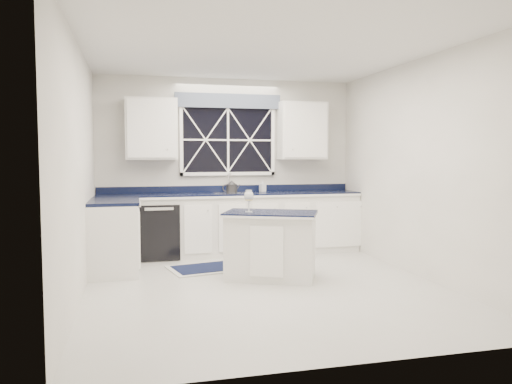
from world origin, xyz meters
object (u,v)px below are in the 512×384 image
object	(u,v)px
dishwasher	(158,230)
soap_bottle	(263,186)
island	(271,245)
kettle	(232,187)
faucet	(229,182)
wine_glass	(249,197)

from	to	relation	value
dishwasher	soap_bottle	xyz separation A→B (m)	(1.63, 0.15, 0.62)
island	kettle	xyz separation A→B (m)	(-0.17, 1.60, 0.61)
faucet	kettle	size ratio (longest dim) A/B	1.11
island	soap_bottle	distance (m)	1.89
soap_bottle	wine_glass	bearing A→B (deg)	-110.02
island	wine_glass	bearing A→B (deg)	-166.40
faucet	wine_glass	bearing A→B (deg)	-92.91
dishwasher	wine_glass	world-z (taller)	wine_glass
dishwasher	island	distance (m)	2.05
kettle	wine_glass	bearing A→B (deg)	-84.88
soap_bottle	kettle	bearing A→B (deg)	-163.71
kettle	wine_glass	distance (m)	1.55
island	soap_bottle	xyz separation A→B (m)	(0.36, 1.75, 0.62)
faucet	wine_glass	distance (m)	1.75
island	kettle	bearing A→B (deg)	120.57
island	kettle	size ratio (longest dim) A/B	4.72
faucet	soap_bottle	xyz separation A→B (m)	(0.53, -0.04, -0.07)
dishwasher	kettle	world-z (taller)	kettle
dishwasher	kettle	distance (m)	1.26
faucet	dishwasher	bearing A→B (deg)	-169.98
kettle	wine_glass	xyz separation A→B (m)	(-0.09, -1.55, -0.02)
dishwasher	faucet	xyz separation A→B (m)	(1.10, 0.19, 0.69)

